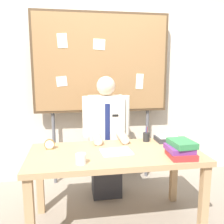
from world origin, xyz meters
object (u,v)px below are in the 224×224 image
person (106,141)px  desk_clock (50,145)px  desk (115,161)px  pen_holder (146,137)px  bulletin_board (102,65)px  paper_tray (168,139)px  coffee_mug (81,159)px  open_notebook (116,152)px  book_stack (181,149)px

person → desk_clock: size_ratio=14.29×
desk → pen_holder: 0.50m
bulletin_board → paper_tray: bearing=-49.7°
bulletin_board → pen_holder: bulletin_board is taller
coffee_mug → pen_holder: 0.90m
pen_holder → paper_tray: pen_holder is taller
open_notebook → desk_clock: bearing=162.2°
book_stack → open_notebook: bearing=158.6°
coffee_mug → open_notebook: bearing=34.3°
person → book_stack: person is taller
book_stack → open_notebook: (-0.54, 0.21, -0.07)m
coffee_mug → desk_clock: bearing=123.6°
desk → coffee_mug: (-0.33, -0.25, 0.14)m
desk → book_stack: bearing=-22.9°
person → paper_tray: 0.72m
desk_clock → coffee_mug: bearing=-56.4°
coffee_mug → pen_holder: (0.72, 0.53, 0.00)m
pen_holder → person: bearing=141.2°
bulletin_board → desk_clock: size_ratio=22.09×
bulletin_board → coffee_mug: (-0.33, -1.24, -0.78)m
book_stack → desk_clock: bearing=160.5°
desk → person: size_ratio=1.12×
person → pen_holder: person is taller
desk_clock → desk: bearing=-16.3°
open_notebook → desk_clock: desk_clock is taller
desk → desk_clock: bearing=163.7°
desk → pen_holder: (0.39, 0.28, 0.14)m
desk_clock → paper_tray: 1.24m
pen_holder → paper_tray: size_ratio=0.62×
book_stack → open_notebook: 0.59m
open_notebook → coffee_mug: bearing=-145.7°
book_stack → paper_tray: size_ratio=1.06×
person → bulletin_board: (-0.00, 0.39, 0.90)m
person → paper_tray: bearing=-29.0°
open_notebook → paper_tray: bearing=23.5°
coffee_mug → pen_holder: bearing=36.4°
person → coffee_mug: (-0.33, -0.85, 0.12)m
desk → open_notebook: bearing=-72.4°
desk → desk_clock: size_ratio=16.02×
open_notebook → pen_holder: size_ratio=1.77×
open_notebook → paper_tray: 0.68m
open_notebook → coffee_mug: (-0.34, -0.23, 0.04)m
desk_clock → coffee_mug: (0.29, -0.43, -0.00)m
person → coffee_mug: 0.92m
coffee_mug → paper_tray: (0.96, 0.50, -0.02)m
bulletin_board → desk: bearing=-90.0°
person → open_notebook: 0.62m
person → book_stack: 1.00m
desk → open_notebook: (0.01, -0.02, 0.10)m
open_notebook → paper_tray: size_ratio=1.09×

